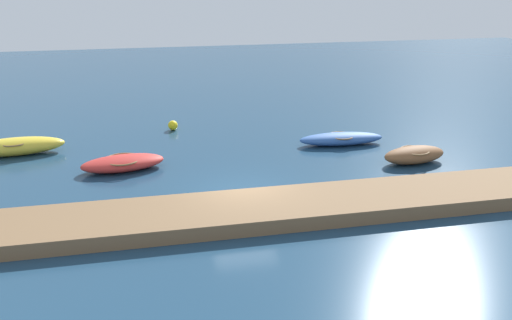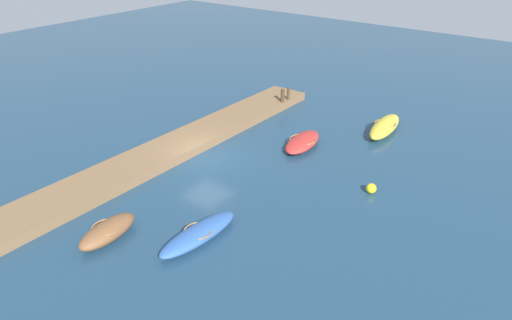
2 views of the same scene
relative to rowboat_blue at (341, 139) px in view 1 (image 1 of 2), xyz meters
The scene contains 7 objects.
ground_plane 7.85m from the rowboat_blue, 139.50° to the right, with size 84.00×84.00×0.00m, color navy.
dock_platform 9.32m from the rowboat_blue, 129.80° to the right, with size 23.95×2.84×0.53m, color brown.
rowboat_blue is the anchor object (origin of this frame).
rowboat_red 10.75m from the rowboat_blue, behind, with size 3.77×2.03×0.65m.
dinghy_brown 3.94m from the rowboat_blue, 54.04° to the right, with size 3.12×1.58×0.78m.
rowboat_yellow 15.80m from the rowboat_blue, behind, with size 4.56×1.73×0.83m.
marker_buoy 9.21m from the rowboat_blue, 152.27° to the left, with size 0.53×0.53×0.53m, color yellow.
Camera 1 is at (-3.34, -18.55, 8.37)m, focal length 36.69 mm.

